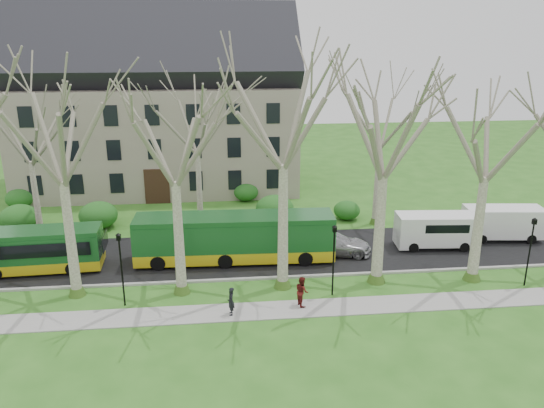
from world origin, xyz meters
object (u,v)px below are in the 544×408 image
(bus_follow, at_px, (235,237))
(pedestrian_a, at_px, (231,301))
(pedestrian_b, at_px, (302,291))
(bus_lead, at_px, (8,251))
(van_b, at_px, (503,224))
(sedan, at_px, (333,243))
(van_a, at_px, (436,231))

(bus_follow, xyz_separation_m, pedestrian_a, (-0.50, -7.27, -0.85))
(pedestrian_a, relative_size, pedestrian_b, 0.92)
(bus_follow, bearing_deg, bus_lead, -176.76)
(bus_lead, relative_size, pedestrian_a, 7.23)
(van_b, bearing_deg, bus_follow, -168.79)
(bus_follow, height_order, sedan, bus_follow)
(bus_follow, distance_m, van_b, 20.01)
(pedestrian_a, bearing_deg, pedestrian_b, 95.63)
(van_b, relative_size, pedestrian_b, 3.26)
(bus_lead, xyz_separation_m, pedestrian_a, (13.96, -6.91, -0.64))
(bus_lead, xyz_separation_m, pedestrian_b, (17.97, -6.27, -0.57))
(sedan, relative_size, pedestrian_b, 3.01)
(pedestrian_a, height_order, pedestrian_b, pedestrian_b)
(bus_follow, height_order, van_b, bus_follow)
(bus_follow, relative_size, van_b, 2.34)
(bus_lead, bearing_deg, van_a, -0.37)
(sedan, distance_m, pedestrian_a, 10.61)
(sedan, bearing_deg, bus_follow, 103.01)
(pedestrian_b, bearing_deg, sedan, -38.79)
(van_b, relative_size, pedestrian_a, 3.55)
(van_a, relative_size, van_b, 1.00)
(sedan, bearing_deg, van_a, -76.94)
(sedan, relative_size, pedestrian_a, 3.27)
(van_b, xyz_separation_m, pedestrian_b, (-16.42, -8.42, -0.37))
(van_a, xyz_separation_m, pedestrian_b, (-10.87, -7.46, -0.36))
(bus_lead, relative_size, pedestrian_b, 6.64)
(bus_follow, bearing_deg, pedestrian_b, -60.34)
(bus_lead, height_order, sedan, bus_lead)
(bus_follow, distance_m, sedan, 6.91)
(bus_lead, height_order, van_a, bus_lead)
(van_a, height_order, pedestrian_a, van_a)
(bus_follow, bearing_deg, van_b, 6.93)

